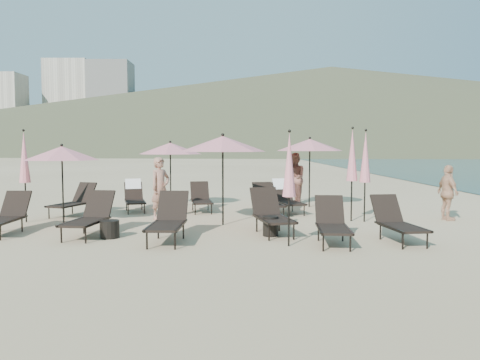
{
  "coord_description": "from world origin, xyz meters",
  "views": [
    {
      "loc": [
        -0.45,
        -10.6,
        2.09
      ],
      "look_at": [
        -0.43,
        3.5,
        1.1
      ],
      "focal_mm": 35.0,
      "sensor_mm": 36.0,
      "label": 1
    }
  ],
  "objects_px": {
    "umbrella_closed_1": "(365,157)",
    "umbrella_closed_0": "(289,165)",
    "lounger_1": "(90,216)",
    "lounger_5": "(397,221)",
    "lounger_0": "(5,215)",
    "beachgoer_c": "(448,193)",
    "lounger_7": "(134,196)",
    "lounger_9": "(268,200)",
    "side_table_0": "(110,229)",
    "umbrella_closed_2": "(24,158)",
    "lounger_6": "(74,201)",
    "lounger_10": "(287,197)",
    "umbrella_open_1": "(223,144)",
    "lounger_2": "(168,219)",
    "lounger_8": "(201,198)",
    "umbrella_open_2": "(170,148)",
    "lounger_4": "(332,222)",
    "beachgoer_a": "(160,188)",
    "umbrella_closed_3": "(352,156)",
    "umbrella_open_0": "(62,153)",
    "side_table_1": "(271,226)",
    "beachgoer_b": "(294,178)",
    "umbrella_open_3": "(310,145)"
  },
  "relations": [
    {
      "from": "lounger_9",
      "to": "side_table_1",
      "type": "xyz_separation_m",
      "value": [
        -0.14,
        -3.43,
        -0.22
      ]
    },
    {
      "from": "lounger_0",
      "to": "umbrella_open_0",
      "type": "height_order",
      "value": "umbrella_open_0"
    },
    {
      "from": "umbrella_closed_1",
      "to": "side_table_1",
      "type": "height_order",
      "value": "umbrella_closed_1"
    },
    {
      "from": "lounger_9",
      "to": "side_table_0",
      "type": "relative_size",
      "value": 4.02
    },
    {
      "from": "lounger_7",
      "to": "umbrella_open_0",
      "type": "xyz_separation_m",
      "value": [
        -1.27,
        -2.83,
        1.44
      ]
    },
    {
      "from": "lounger_10",
      "to": "umbrella_open_1",
      "type": "relative_size",
      "value": 0.72
    },
    {
      "from": "lounger_4",
      "to": "lounger_10",
      "type": "relative_size",
      "value": 0.98
    },
    {
      "from": "umbrella_closed_1",
      "to": "lounger_9",
      "type": "bearing_deg",
      "value": 153.32
    },
    {
      "from": "umbrella_closed_2",
      "to": "beachgoer_c",
      "type": "distance_m",
      "value": 11.95
    },
    {
      "from": "lounger_7",
      "to": "lounger_9",
      "type": "height_order",
      "value": "lounger_7"
    },
    {
      "from": "lounger_7",
      "to": "lounger_10",
      "type": "xyz_separation_m",
      "value": [
        4.97,
        -0.39,
        0.02
      ]
    },
    {
      "from": "lounger_1",
      "to": "lounger_5",
      "type": "relative_size",
      "value": 1.03
    },
    {
      "from": "umbrella_open_1",
      "to": "lounger_5",
      "type": "bearing_deg",
      "value": -29.41
    },
    {
      "from": "umbrella_open_1",
      "to": "umbrella_open_2",
      "type": "height_order",
      "value": "umbrella_open_1"
    },
    {
      "from": "umbrella_open_0",
      "to": "umbrella_closed_3",
      "type": "distance_m",
      "value": 7.93
    },
    {
      "from": "beachgoer_c",
      "to": "umbrella_closed_2",
      "type": "bearing_deg",
      "value": 83.89
    },
    {
      "from": "umbrella_closed_2",
      "to": "side_table_0",
      "type": "distance_m",
      "value": 4.06
    },
    {
      "from": "lounger_7",
      "to": "umbrella_closed_2",
      "type": "xyz_separation_m",
      "value": [
        -2.49,
        -2.36,
        1.31
      ]
    },
    {
      "from": "lounger_1",
      "to": "lounger_9",
      "type": "height_order",
      "value": "lounger_1"
    },
    {
      "from": "lounger_4",
      "to": "umbrella_closed_2",
      "type": "xyz_separation_m",
      "value": [
        -7.97,
        2.9,
        1.34
      ]
    },
    {
      "from": "umbrella_closed_2",
      "to": "beachgoer_b",
      "type": "xyz_separation_m",
      "value": [
        7.97,
        4.14,
        -0.85
      ]
    },
    {
      "from": "side_table_0",
      "to": "beachgoer_a",
      "type": "height_order",
      "value": "beachgoer_a"
    },
    {
      "from": "lounger_2",
      "to": "umbrella_closed_3",
      "type": "relative_size",
      "value": 0.7
    },
    {
      "from": "lounger_7",
      "to": "umbrella_open_0",
      "type": "height_order",
      "value": "umbrella_open_0"
    },
    {
      "from": "lounger_2",
      "to": "lounger_8",
      "type": "bearing_deg",
      "value": 87.87
    },
    {
      "from": "umbrella_closed_1",
      "to": "umbrella_closed_0",
      "type": "bearing_deg",
      "value": -127.29
    },
    {
      "from": "umbrella_open_2",
      "to": "side_table_0",
      "type": "relative_size",
      "value": 5.21
    },
    {
      "from": "lounger_4",
      "to": "umbrella_closed_0",
      "type": "height_order",
      "value": "umbrella_closed_0"
    },
    {
      "from": "umbrella_open_0",
      "to": "beachgoer_a",
      "type": "bearing_deg",
      "value": 24.25
    },
    {
      "from": "lounger_6",
      "to": "side_table_0",
      "type": "bearing_deg",
      "value": -41.39
    },
    {
      "from": "lounger_0",
      "to": "umbrella_open_0",
      "type": "bearing_deg",
      "value": 54.77
    },
    {
      "from": "lounger_4",
      "to": "beachgoer_a",
      "type": "relative_size",
      "value": 0.97
    },
    {
      "from": "umbrella_open_2",
      "to": "side_table_0",
      "type": "bearing_deg",
      "value": -96.74
    },
    {
      "from": "umbrella_closed_0",
      "to": "side_table_1",
      "type": "bearing_deg",
      "value": 105.31
    },
    {
      "from": "lounger_5",
      "to": "lounger_8",
      "type": "xyz_separation_m",
      "value": [
        -4.75,
        4.89,
        -0.02
      ]
    },
    {
      "from": "umbrella_open_3",
      "to": "umbrella_closed_3",
      "type": "height_order",
      "value": "umbrella_closed_3"
    },
    {
      "from": "lounger_0",
      "to": "beachgoer_c",
      "type": "bearing_deg",
      "value": 10.11
    },
    {
      "from": "lounger_8",
      "to": "lounger_2",
      "type": "bearing_deg",
      "value": -103.74
    },
    {
      "from": "beachgoer_c",
      "to": "beachgoer_a",
      "type": "bearing_deg",
      "value": 80.27
    },
    {
      "from": "lounger_9",
      "to": "umbrella_closed_3",
      "type": "xyz_separation_m",
      "value": [
        2.3,
        -1.2,
        1.4
      ]
    },
    {
      "from": "lounger_5",
      "to": "lounger_10",
      "type": "height_order",
      "value": "lounger_10"
    },
    {
      "from": "side_table_0",
      "to": "umbrella_closed_2",
      "type": "bearing_deg",
      "value": 142.51
    },
    {
      "from": "lounger_8",
      "to": "beachgoer_c",
      "type": "relative_size",
      "value": 1.08
    },
    {
      "from": "lounger_8",
      "to": "lounger_10",
      "type": "distance_m",
      "value": 2.77
    },
    {
      "from": "umbrella_open_3",
      "to": "umbrella_closed_2",
      "type": "height_order",
      "value": "umbrella_closed_2"
    },
    {
      "from": "umbrella_closed_1",
      "to": "side_table_1",
      "type": "bearing_deg",
      "value": -142.84
    },
    {
      "from": "lounger_10",
      "to": "umbrella_open_1",
      "type": "height_order",
      "value": "umbrella_open_1"
    },
    {
      "from": "lounger_10",
      "to": "umbrella_closed_0",
      "type": "relative_size",
      "value": 0.73
    },
    {
      "from": "umbrella_closed_0",
      "to": "beachgoer_a",
      "type": "distance_m",
      "value": 5.12
    },
    {
      "from": "lounger_6",
      "to": "lounger_7",
      "type": "distance_m",
      "value": 1.93
    }
  ]
}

